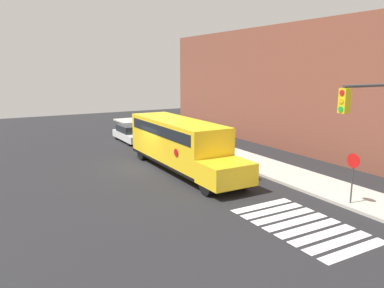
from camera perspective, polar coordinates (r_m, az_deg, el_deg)
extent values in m
plane|color=black|center=(24.05, -7.19, -3.44)|extent=(60.00, 60.00, 0.00)
cube|color=#B2ADA3|center=(27.08, 5.62, -1.54)|extent=(44.00, 3.00, 0.15)
cube|color=brown|center=(30.64, 15.90, 8.31)|extent=(32.00, 4.00, 9.37)
cube|color=white|center=(17.59, 10.62, -9.22)|extent=(0.50, 3.20, 0.01)
cube|color=white|center=(17.10, 12.15, -9.90)|extent=(0.50, 3.20, 0.01)
cube|color=white|center=(16.62, 13.77, -10.61)|extent=(0.50, 3.20, 0.01)
cube|color=white|center=(16.16, 15.50, -11.35)|extent=(0.50, 3.20, 0.01)
cube|color=white|center=(15.72, 17.33, -12.13)|extent=(0.50, 3.20, 0.01)
cube|color=white|center=(15.30, 19.28, -12.94)|extent=(0.50, 3.20, 0.01)
cube|color=white|center=(14.90, 21.35, -13.77)|extent=(0.50, 3.20, 0.01)
cube|color=white|center=(14.53, 23.55, -14.63)|extent=(0.50, 3.20, 0.01)
cube|color=yellow|center=(23.12, -2.32, 0.49)|extent=(8.69, 2.50, 2.60)
cube|color=yellow|center=(18.81, 5.22, -4.44)|extent=(2.04, 2.50, 1.13)
cube|color=black|center=(23.39, -2.30, -2.45)|extent=(8.69, 2.54, 0.16)
cube|color=black|center=(22.99, -2.34, 2.33)|extent=(7.99, 2.53, 0.64)
cylinder|color=red|center=(20.49, -2.47, -1.32)|extent=(0.44, 0.02, 0.44)
cylinder|color=black|center=(19.65, 7.62, -5.36)|extent=(1.00, 0.30, 1.00)
cylinder|color=black|center=(18.48, 2.24, -6.37)|extent=(1.00, 0.30, 1.00)
cylinder|color=black|center=(26.60, -3.33, -0.81)|extent=(1.00, 0.30, 1.00)
cylinder|color=black|center=(25.75, -7.65, -1.31)|extent=(1.00, 0.30, 1.00)
cube|color=silver|center=(32.24, -9.29, 1.25)|extent=(4.67, 1.73, 0.57)
cube|color=#1E2328|center=(32.40, -9.50, 2.34)|extent=(2.62, 1.59, 0.59)
cylinder|color=black|center=(31.13, -7.01, 0.60)|extent=(0.64, 0.22, 0.64)
cylinder|color=black|center=(30.60, -9.58, 0.34)|extent=(0.64, 0.22, 0.64)
cylinder|color=black|center=(33.95, -9.02, 1.46)|extent=(0.64, 0.22, 0.64)
cylinder|color=black|center=(33.47, -11.40, 1.23)|extent=(0.64, 0.22, 0.64)
cylinder|color=#38383A|center=(18.39, 23.20, -5.50)|extent=(0.07, 0.07, 2.17)
cylinder|color=red|center=(18.09, 23.37, -2.34)|extent=(0.65, 0.03, 0.65)
cylinder|color=#38383A|center=(14.50, 27.08, 7.99)|extent=(0.10, 4.00, 0.10)
cube|color=yellow|center=(13.00, 22.22, 6.13)|extent=(0.28, 0.28, 0.80)
cylinder|color=red|center=(12.86, 21.89, 7.27)|extent=(0.18, 0.02, 0.18)
cylinder|color=#EAB214|center=(12.88, 21.80, 6.12)|extent=(0.18, 0.02, 0.18)
cylinder|color=green|center=(12.90, 21.71, 4.97)|extent=(0.18, 0.02, 0.18)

